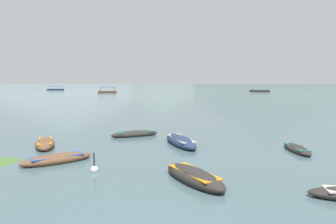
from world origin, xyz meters
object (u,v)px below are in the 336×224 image
at_px(rowboat_2, 297,149).
at_px(rowboat_7, 135,134).
at_px(rowboat_1, 57,159).
at_px(ferry_2, 55,89).
at_px(rowboat_4, 194,176).
at_px(rowboat_5, 45,144).
at_px(ferry_0, 107,92).
at_px(ferry_1, 260,91).
at_px(mooring_buoy, 94,169).
at_px(rowboat_0, 181,141).

xyz_separation_m(rowboat_2, rowboat_7, (-9.96, 4.98, 0.03)).
xyz_separation_m(rowboat_1, ferry_2, (-53.00, 144.41, 0.28)).
bearing_deg(rowboat_7, rowboat_4, -71.48).
relative_size(rowboat_5, ferry_2, 0.39).
distance_m(rowboat_5, ferry_0, 98.14).
bearing_deg(ferry_0, rowboat_2, -73.20).
xyz_separation_m(rowboat_5, ferry_1, (50.76, 110.53, 0.25)).
bearing_deg(ferry_1, rowboat_4, -109.77).
height_order(rowboat_2, ferry_1, ferry_1).
bearing_deg(rowboat_5, ferry_0, 98.51).
height_order(ferry_1, mooring_buoy, ferry_1).
relative_size(rowboat_4, ferry_2, 0.41).
height_order(rowboat_7, ferry_0, ferry_0).
xyz_separation_m(ferry_1, mooring_buoy, (-46.46, -115.72, -0.35)).
xyz_separation_m(rowboat_1, ferry_0, (-16.58, 100.71, 0.28)).
bearing_deg(rowboat_7, ferry_1, 66.99).
distance_m(rowboat_1, rowboat_4, 7.21).
height_order(rowboat_7, ferry_1, ferry_1).
distance_m(rowboat_2, mooring_buoy, 11.55).
xyz_separation_m(rowboat_7, mooring_buoy, (-0.99, -8.67, -0.07)).
xyz_separation_m(rowboat_2, rowboat_4, (-6.59, -5.06, 0.06)).
height_order(rowboat_0, ferry_1, ferry_1).
bearing_deg(rowboat_7, rowboat_0, -42.63).
bearing_deg(rowboat_2, ferry_1, 72.42).
distance_m(rowboat_1, rowboat_7, 7.82).
height_order(ferry_0, ferry_1, same).
bearing_deg(rowboat_1, ferry_1, 66.90).
relative_size(rowboat_1, mooring_buoy, 3.61).
bearing_deg(rowboat_4, ferry_2, 112.02).
relative_size(rowboat_2, rowboat_5, 0.84).
relative_size(rowboat_2, ferry_1, 0.32).
bearing_deg(ferry_1, ferry_2, 163.44).
bearing_deg(ferry_2, rowboat_2, -65.05).
bearing_deg(rowboat_5, mooring_buoy, -50.41).
xyz_separation_m(rowboat_0, ferry_1, (42.21, 110.06, 0.23)).
bearing_deg(rowboat_1, rowboat_2, 9.20).
bearing_deg(ferry_2, rowboat_1, -69.85).
bearing_deg(ferry_1, ferry_0, -168.34).
height_order(rowboat_5, mooring_buoy, mooring_buoy).
relative_size(rowboat_1, rowboat_5, 0.97).
bearing_deg(mooring_buoy, rowboat_7, 83.46).
relative_size(rowboat_4, ferry_1, 0.41).
distance_m(ferry_0, ferry_2, 56.88).
bearing_deg(ferry_0, ferry_2, 129.81).
height_order(rowboat_4, ferry_2, ferry_2).
bearing_deg(rowboat_4, rowboat_5, 142.77).
xyz_separation_m(rowboat_4, ferry_0, (-23.17, 103.64, 0.25)).
relative_size(rowboat_7, ferry_1, 0.39).
distance_m(rowboat_7, ferry_0, 95.66).
bearing_deg(rowboat_4, ferry_0, 102.60).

